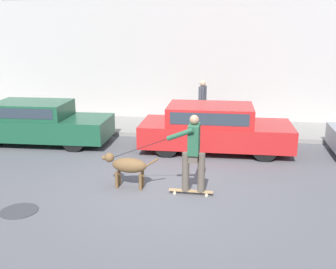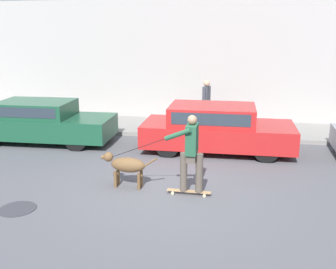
{
  "view_description": "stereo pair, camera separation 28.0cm",
  "coord_description": "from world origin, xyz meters",
  "px_view_note": "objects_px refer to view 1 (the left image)",
  "views": [
    {
      "loc": [
        1.07,
        -7.99,
        3.44
      ],
      "look_at": [
        -0.28,
        1.16,
        0.95
      ],
      "focal_mm": 42.0,
      "sensor_mm": 36.0,
      "label": 1
    },
    {
      "loc": [
        1.34,
        -7.94,
        3.44
      ],
      "look_at": [
        -0.28,
        1.16,
        0.95
      ],
      "focal_mm": 42.0,
      "sensor_mm": 36.0,
      "label": 2
    }
  ],
  "objects_px": {
    "parked_car_1": "(214,128)",
    "pedestrian_with_bag": "(203,100)",
    "dog": "(127,165)",
    "skateboarder": "(193,150)",
    "parked_car_0": "(37,123)"
  },
  "relations": [
    {
      "from": "parked_car_1",
      "to": "skateboarder",
      "type": "distance_m",
      "value": 3.28
    },
    {
      "from": "dog",
      "to": "pedestrian_with_bag",
      "type": "xyz_separation_m",
      "value": [
        1.3,
        5.71,
        0.5
      ]
    },
    {
      "from": "parked_car_0",
      "to": "parked_car_1",
      "type": "height_order",
      "value": "parked_car_1"
    },
    {
      "from": "parked_car_0",
      "to": "pedestrian_with_bag",
      "type": "relative_size",
      "value": 2.78
    },
    {
      "from": "skateboarder",
      "to": "pedestrian_with_bag",
      "type": "height_order",
      "value": "skateboarder"
    },
    {
      "from": "parked_car_1",
      "to": "skateboarder",
      "type": "xyz_separation_m",
      "value": [
        -0.34,
        -3.25,
        0.33
      ]
    },
    {
      "from": "parked_car_0",
      "to": "dog",
      "type": "distance_m",
      "value": 4.75
    },
    {
      "from": "parked_car_0",
      "to": "pedestrian_with_bag",
      "type": "distance_m",
      "value": 5.6
    },
    {
      "from": "parked_car_0",
      "to": "skateboarder",
      "type": "relative_size",
      "value": 1.91
    },
    {
      "from": "parked_car_0",
      "to": "skateboarder",
      "type": "distance_m",
      "value": 6.05
    },
    {
      "from": "parked_car_1",
      "to": "pedestrian_with_bag",
      "type": "relative_size",
      "value": 2.7
    },
    {
      "from": "parked_car_0",
      "to": "parked_car_1",
      "type": "bearing_deg",
      "value": -1.59
    },
    {
      "from": "dog",
      "to": "skateboarder",
      "type": "relative_size",
      "value": 0.56
    },
    {
      "from": "parked_car_1",
      "to": "dog",
      "type": "height_order",
      "value": "parked_car_1"
    },
    {
      "from": "parked_car_0",
      "to": "skateboarder",
      "type": "bearing_deg",
      "value": -34.12
    }
  ]
}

